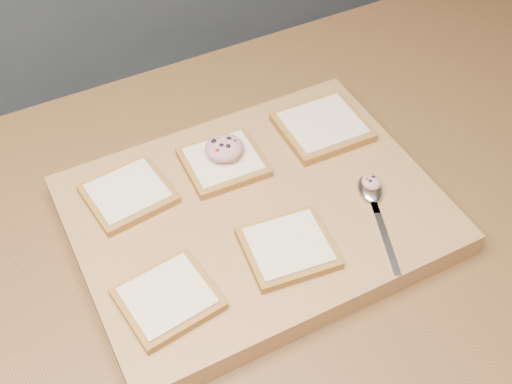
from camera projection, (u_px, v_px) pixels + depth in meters
island_counter at (232, 382)px, 1.22m from camera, size 2.00×0.80×0.90m
back_counter at (37, 5)px, 2.05m from camera, size 3.60×0.62×0.94m
cutting_board at (256, 215)px, 0.89m from camera, size 0.49×0.37×0.04m
bread_far_left at (128, 194)px, 0.88m from camera, size 0.12×0.11×0.02m
bread_far_center at (223, 162)px, 0.92m from camera, size 0.11×0.10×0.02m
bread_far_right at (322, 127)px, 0.97m from camera, size 0.13×0.12×0.02m
bread_near_left at (168, 298)px, 0.77m from camera, size 0.12×0.11×0.02m
bread_near_center at (288, 247)px, 0.82m from camera, size 0.12×0.11×0.02m
tuna_salad_dollop at (224, 148)px, 0.91m from camera, size 0.06×0.05×0.03m
spoon at (372, 196)px, 0.88m from camera, size 0.08×0.17×0.01m
spoon_salad at (371, 182)px, 0.88m from camera, size 0.03×0.03×0.02m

